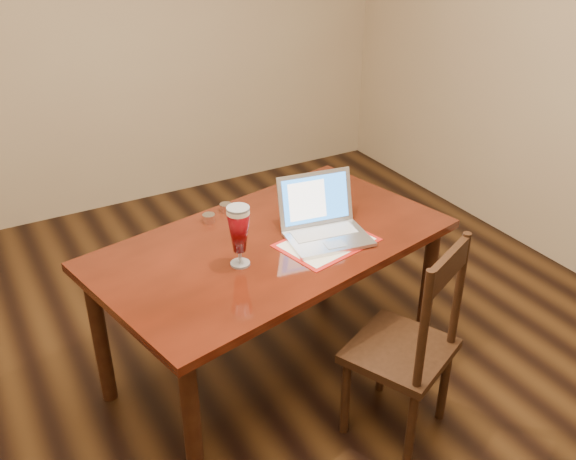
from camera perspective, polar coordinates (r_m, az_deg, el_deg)
ground at (r=3.11m, az=-1.68°, el=-15.83°), size 5.00×5.00×0.00m
room_shell at (r=2.26m, az=-2.34°, el=17.94°), size 4.51×5.01×2.71m
dining_table at (r=2.94m, az=-1.30°, el=-2.33°), size 1.75×1.21×1.02m
dining_chair at (r=2.78m, az=10.60°, el=-10.24°), size 0.54×0.53×0.97m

